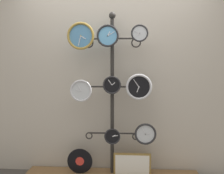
{
  "coord_description": "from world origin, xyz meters",
  "views": [
    {
      "loc": [
        0.16,
        -2.3,
        1.37
      ],
      "look_at": [
        0.0,
        0.36,
        1.16
      ],
      "focal_mm": 35.0,
      "sensor_mm": 36.0,
      "label": 1
    }
  ],
  "objects": [
    {
      "name": "display_stand",
      "position": [
        0.0,
        0.41,
        0.84
      ],
      "size": [
        0.78,
        0.36,
        2.07
      ],
      "color": "#282623",
      "rests_on": "ground_plane"
    },
    {
      "name": "clock_top_right",
      "position": [
        0.33,
        0.31,
        1.8
      ],
      "size": [
        0.2,
        0.04,
        0.2
      ],
      "color": "silver"
    },
    {
      "name": "clock_bottom_right",
      "position": [
        0.41,
        0.33,
        0.59
      ],
      "size": [
        0.26,
        0.04,
        0.26
      ],
      "color": "silver"
    },
    {
      "name": "clock_top_left",
      "position": [
        -0.37,
        0.29,
        1.77
      ],
      "size": [
        0.33,
        0.04,
        0.33
      ],
      "color": "#4C84B2"
    },
    {
      "name": "clock_bottom_center",
      "position": [
        0.01,
        0.31,
        0.56
      ],
      "size": [
        0.2,
        0.04,
        0.2
      ],
      "color": "black"
    },
    {
      "name": "clock_top_center",
      "position": [
        -0.05,
        0.33,
        1.78
      ],
      "size": [
        0.27,
        0.04,
        0.27
      ],
      "color": "#60A8DB"
    },
    {
      "name": "clock_middle_left",
      "position": [
        -0.37,
        0.3,
        1.12
      ],
      "size": [
        0.27,
        0.04,
        0.27
      ],
      "color": "silver"
    },
    {
      "name": "clock_middle_right",
      "position": [
        0.32,
        0.31,
        1.17
      ],
      "size": [
        0.31,
        0.04,
        0.31
      ],
      "color": "black"
    },
    {
      "name": "vinyl_record",
      "position": [
        -0.41,
        0.35,
        0.22
      ],
      "size": [
        0.32,
        0.01,
        0.32
      ],
      "color": "black",
      "rests_on": "low_shelf"
    },
    {
      "name": "clock_middle_center",
      "position": [
        0.0,
        0.34,
        1.19
      ],
      "size": [
        0.22,
        0.04,
        0.22
      ],
      "color": "black"
    },
    {
      "name": "shop_wall",
      "position": [
        0.0,
        0.57,
        1.4
      ],
      "size": [
        4.4,
        0.04,
        2.8
      ],
      "color": "#BCB2A3",
      "rests_on": "ground_plane"
    },
    {
      "name": "picture_frame",
      "position": [
        0.25,
        0.33,
        0.2
      ],
      "size": [
        0.46,
        0.02,
        0.29
      ],
      "color": "olive",
      "rests_on": "low_shelf"
    }
  ]
}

